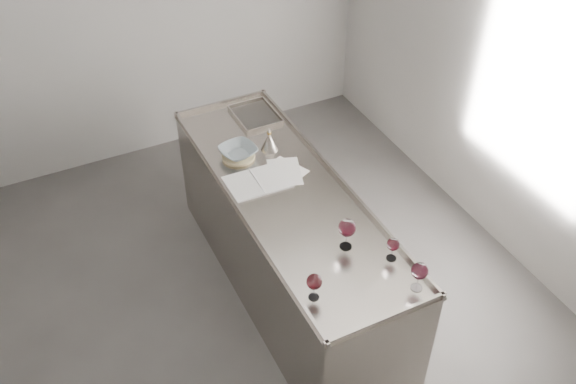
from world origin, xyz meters
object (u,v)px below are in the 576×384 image
wine_glass_left (314,282)px  ceramic_bowl (238,151)px  wine_glass_middle (347,228)px  notebook (257,182)px  counter (288,242)px  wine_glass_right (420,272)px  wine_funnel (269,143)px  wine_glass_small (393,245)px

wine_glass_left → ceramic_bowl: 1.38m
wine_glass_middle → notebook: wine_glass_middle is taller
counter → notebook: bearing=129.3°
wine_glass_right → wine_funnel: 1.57m
counter → ceramic_bowl: bearing=106.5°
ceramic_bowl → wine_funnel: 0.24m
wine_glass_left → wine_glass_right: bearing=-19.6°
notebook → wine_funnel: 0.39m
counter → wine_glass_small: bearing=-71.4°
wine_glass_left → wine_glass_small: size_ratio=1.12×
counter → ceramic_bowl: 0.73m
wine_glass_middle → notebook: (-0.23, 0.79, -0.14)m
wine_funnel → wine_glass_middle: bearing=-90.4°
counter → wine_funnel: size_ratio=13.15×
counter → wine_glass_left: bearing=-107.4°
wine_glass_right → ceramic_bowl: (-0.42, 1.57, -0.08)m
wine_glass_middle → notebook: bearing=106.0°
wine_glass_small → ceramic_bowl: wine_glass_small is taller
counter → ceramic_bowl: (-0.15, 0.49, 0.52)m
notebook → ceramic_bowl: (-0.00, 0.32, 0.04)m
notebook → ceramic_bowl: 0.32m
wine_glass_right → wine_glass_small: bearing=90.0°
wine_glass_small → ceramic_bowl: size_ratio=0.61×
wine_glass_middle → ceramic_bowl: (-0.23, 1.11, -0.10)m
wine_funnel → counter: bearing=-100.6°
wine_glass_middle → wine_glass_small: size_ratio=1.37×
wine_glass_small → notebook: 1.08m
wine_glass_right → wine_glass_small: wine_glass_right is taller
wine_glass_right → wine_funnel: size_ratio=1.02×
wine_funnel → wine_glass_left: bearing=-105.0°
ceramic_bowl → wine_funnel: wine_funnel is taller
notebook → wine_glass_left: bearing=-95.5°
counter → wine_funnel: (0.09, 0.48, 0.52)m
ceramic_bowl → wine_glass_small: bearing=-72.2°
ceramic_bowl → wine_funnel: size_ratio=1.36×
wine_glass_middle → ceramic_bowl: wine_glass_middle is taller
ceramic_bowl → wine_glass_middle: bearing=-78.3°
ceramic_bowl → wine_glass_right: bearing=-75.0°
wine_glass_middle → ceramic_bowl: 1.14m
notebook → wine_glass_right: bearing=-69.8°
counter → wine_glass_middle: (0.08, -0.61, 0.62)m
notebook → ceramic_bowl: bearing=92.2°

